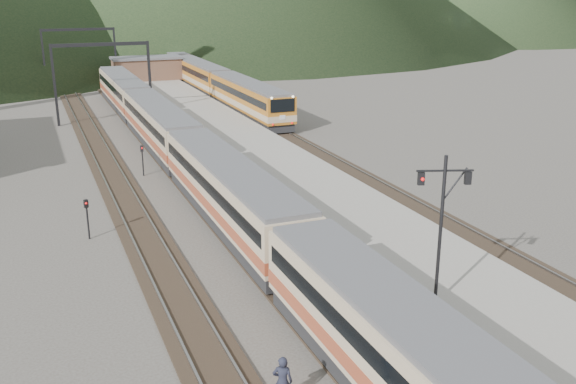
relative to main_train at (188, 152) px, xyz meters
name	(u,v)px	position (x,y,z in m)	size (l,w,h in m)	color
track_main	(165,152)	(0.00, 8.18, -1.93)	(2.60, 200.00, 0.23)	black
track_far	(103,158)	(-5.00, 8.18, -1.93)	(2.60, 200.00, 0.23)	black
track_second	(293,140)	(11.50, 8.18, -1.93)	(2.60, 200.00, 0.23)	black
platform	(237,147)	(5.60, 6.18, -1.50)	(8.00, 100.00, 1.00)	gray
gantry_near	(102,67)	(-2.85, 23.18, 3.58)	(9.55, 0.25, 8.00)	black
gantry_far	(79,46)	(-2.85, 48.18, 3.58)	(9.55, 0.25, 8.00)	black
station_shed	(147,68)	(5.60, 46.18, 0.57)	(9.40, 4.40, 3.10)	brown
main_train	(188,152)	(0.00, 0.00, 0.00)	(2.90, 79.63, 3.55)	tan
second_train	(200,75)	(11.50, 40.12, -0.02)	(2.88, 59.00, 3.51)	#AE671D
signal_mast	(442,215)	(4.21, -24.32, 2.81)	(2.09, 0.86, 6.20)	black
short_signal_b	(142,156)	(-2.85, 2.17, -0.54)	(0.25, 0.21, 2.27)	black
short_signal_c	(87,214)	(-7.84, -9.17, -0.54)	(0.26, 0.22, 2.27)	black
worker	(283,382)	(-3.46, -26.87, -1.08)	(0.67, 0.44, 1.84)	#1E202F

